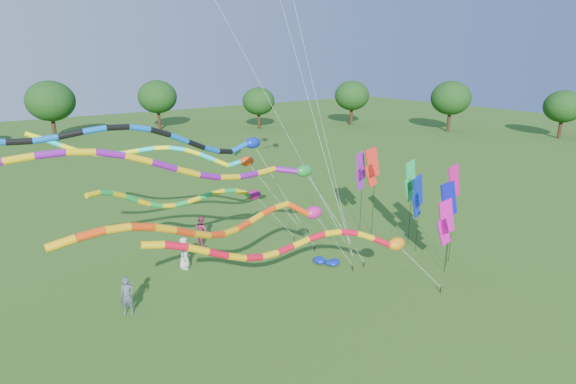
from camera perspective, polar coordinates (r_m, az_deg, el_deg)
ground at (r=22.87m, az=10.04°, el=-12.94°), size 160.00×160.00×0.00m
tree_ring at (r=26.39m, az=6.31°, el=3.97°), size 117.84×117.99×9.71m
tube_kite_red at (r=19.35m, az=3.42°, el=-6.25°), size 13.29×1.98×5.72m
tube_kite_orange at (r=19.02m, az=-5.46°, el=-3.42°), size 14.30×2.79×6.61m
tube_kite_purple at (r=19.91m, az=-11.15°, el=2.87°), size 17.21×2.27×8.47m
tube_kite_blue at (r=21.17m, az=-14.44°, el=5.93°), size 15.99×1.19×9.06m
tube_kite_cyan at (r=26.16m, az=-13.76°, el=4.33°), size 13.33×5.44×7.81m
tube_kite_green at (r=24.73m, az=-9.95°, el=-0.52°), size 11.74×1.29×5.87m
banner_pole_green at (r=28.47m, az=14.29°, el=1.24°), size 1.16×0.24×5.22m
banner_pole_magenta_b at (r=26.56m, az=18.98°, el=0.49°), size 1.16×0.14×5.53m
banner_pole_blue_b at (r=27.77m, az=15.09°, el=-0.52°), size 1.16×0.27×4.59m
banner_pole_red at (r=29.66m, az=9.90°, el=2.86°), size 1.16×0.21×5.61m
banner_pole_violet at (r=30.12m, az=8.57°, el=2.43°), size 1.14×0.39×5.25m
banner_pole_magenta_a at (r=25.64m, az=18.16°, el=-3.43°), size 1.15×0.31×4.04m
banner_pole_blue_a at (r=26.25m, az=18.42°, el=-1.44°), size 1.13×0.42×4.73m
blue_nylon_heap at (r=26.63m, az=4.69°, el=-7.93°), size 1.60×1.18×0.42m
person_a at (r=26.15m, az=-12.20°, el=-7.08°), size 0.99×1.00×1.75m
person_b at (r=22.49m, az=-18.51°, el=-11.59°), size 0.76×0.69×1.74m
person_c at (r=28.98m, az=-10.18°, el=-4.55°), size 0.71×0.90×1.83m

